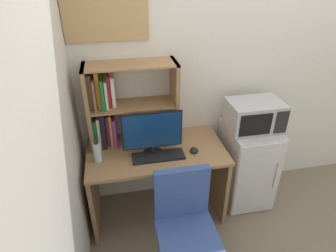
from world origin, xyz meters
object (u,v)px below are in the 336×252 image
Objects in this scene: monitor at (152,133)px; wall_corkboard at (105,9)px; hutch_bookshelf at (117,105)px; mini_fridge at (246,164)px; computer_mouse at (194,150)px; water_bottle at (97,152)px; microwave at (254,115)px; keyboard at (158,156)px; desk_chair at (185,234)px.

monitor is 0.76× the size of wall_corkboard.
wall_corkboard reaches higher than hutch_bookshelf.
mini_fridge is at bearing 6.90° from monitor.
computer_mouse is 0.82m from water_bottle.
keyboard is at bearing -169.80° from microwave.
mini_fridge is 1.95m from wall_corkboard.
keyboard is 0.91× the size of microwave.
keyboard is (0.30, -0.32, -0.36)m from hutch_bookshelf.
monitor is 5.70× the size of computer_mouse.
computer_mouse is 0.72m from mini_fridge.
wall_corkboard reaches higher than keyboard.
hutch_bookshelf is 0.57m from keyboard.
keyboard is 5.03× the size of computer_mouse.
hutch_bookshelf is 1.59× the size of microwave.
hutch_bookshelf reaches higher than microwave.
desk_chair is (0.11, -0.54, -0.37)m from keyboard.
computer_mouse is at bearing -25.89° from hutch_bookshelf.
mini_fridge reaches higher than keyboard.
desk_chair reaches higher than computer_mouse.
keyboard is 0.66m from desk_chair.
mini_fridge reaches higher than computer_mouse.
hutch_bookshelf reaches higher than mini_fridge.
keyboard is at bearing -53.52° from wall_corkboard.
microwave reaches higher than mini_fridge.
wall_corkboard reaches higher than desk_chair.
monitor is 0.60× the size of mini_fridge.
water_bottle is (-0.46, -0.00, -0.13)m from monitor.
keyboard is 0.53× the size of mini_fridge.
hutch_bookshelf is at bearing -80.85° from wall_corkboard.
mini_fridge is (0.61, 0.15, -0.35)m from computer_mouse.
hutch_bookshelf is 1.17× the size of wall_corkboard.
desk_chair is at bearing -111.02° from computer_mouse.
monitor is 0.83m from desk_chair.
monitor is at bearing 0.44° from water_bottle.
wall_corkboard reaches higher than microwave.
hutch_bookshelf is at bearing 173.09° from microwave.
mini_fridge is 0.92× the size of desk_chair.
keyboard is at bearing -50.06° from monitor.
water_bottle is 1.44m from microwave.
monitor is 0.97m from microwave.
keyboard is 0.32m from computer_mouse.
microwave is 0.53× the size of desk_chair.
mini_fridge is (1.43, 0.12, -0.43)m from water_bottle.
monitor is 1.03m from wall_corkboard.
monitor is 2.53× the size of water_bottle.
computer_mouse is at bearing -5.22° from monitor.
keyboard is at bearing -4.94° from water_bottle.
wall_corkboard is (-1.25, 0.27, 0.91)m from microwave.
microwave is 0.73× the size of wall_corkboard.
mini_fridge is at bearing 4.83° from water_bottle.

